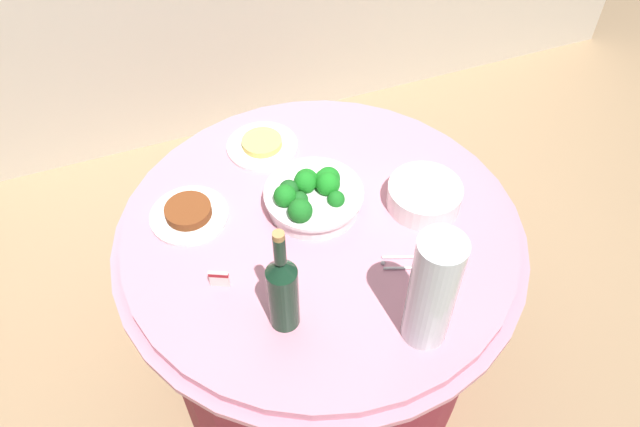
{
  "coord_description": "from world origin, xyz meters",
  "views": [
    {
      "loc": [
        -0.4,
        -1.05,
        2.08
      ],
      "look_at": [
        0.0,
        0.0,
        0.79
      ],
      "focal_mm": 35.23,
      "sensor_mm": 36.0,
      "label": 1
    }
  ],
  "objects_px": {
    "serving_tongs": "(410,262)",
    "label_placard_front": "(219,278)",
    "wine_bottle": "(283,290)",
    "broccoli_bowl": "(312,195)",
    "food_plate_stir_fry": "(189,213)",
    "plate_stack": "(424,196)",
    "food_plate_noodles": "(262,145)",
    "decorative_fruit_vase": "(431,296)"
  },
  "relations": [
    {
      "from": "food_plate_noodles",
      "to": "label_placard_front",
      "type": "height_order",
      "value": "label_placard_front"
    },
    {
      "from": "plate_stack",
      "to": "label_placard_front",
      "type": "distance_m",
      "value": 0.62
    },
    {
      "from": "plate_stack",
      "to": "food_plate_stir_fry",
      "type": "distance_m",
      "value": 0.66
    },
    {
      "from": "food_plate_noodles",
      "to": "decorative_fruit_vase",
      "type": "bearing_deg",
      "value": -77.34
    },
    {
      "from": "wine_bottle",
      "to": "food_plate_noodles",
      "type": "relative_size",
      "value": 1.53
    },
    {
      "from": "plate_stack",
      "to": "wine_bottle",
      "type": "relative_size",
      "value": 0.62
    },
    {
      "from": "plate_stack",
      "to": "broccoli_bowl",
      "type": "bearing_deg",
      "value": 161.42
    },
    {
      "from": "decorative_fruit_vase",
      "to": "food_plate_stir_fry",
      "type": "distance_m",
      "value": 0.73
    },
    {
      "from": "broccoli_bowl",
      "to": "plate_stack",
      "type": "height_order",
      "value": "broccoli_bowl"
    },
    {
      "from": "plate_stack",
      "to": "food_plate_stir_fry",
      "type": "bearing_deg",
      "value": 163.47
    },
    {
      "from": "food_plate_noodles",
      "to": "serving_tongs",
      "type": "bearing_deg",
      "value": -67.68
    },
    {
      "from": "wine_bottle",
      "to": "food_plate_stir_fry",
      "type": "bearing_deg",
      "value": 109.24
    },
    {
      "from": "food_plate_noodles",
      "to": "food_plate_stir_fry",
      "type": "bearing_deg",
      "value": -144.16
    },
    {
      "from": "serving_tongs",
      "to": "wine_bottle",
      "type": "bearing_deg",
      "value": -172.59
    },
    {
      "from": "plate_stack",
      "to": "food_plate_stir_fry",
      "type": "height_order",
      "value": "plate_stack"
    },
    {
      "from": "serving_tongs",
      "to": "food_plate_noodles",
      "type": "xyz_separation_m",
      "value": [
        -0.23,
        0.57,
        0.01
      ]
    },
    {
      "from": "plate_stack",
      "to": "wine_bottle",
      "type": "height_order",
      "value": "wine_bottle"
    },
    {
      "from": "decorative_fruit_vase",
      "to": "serving_tongs",
      "type": "bearing_deg",
      "value": 72.64
    },
    {
      "from": "wine_bottle",
      "to": "serving_tongs",
      "type": "relative_size",
      "value": 2.03
    },
    {
      "from": "serving_tongs",
      "to": "decorative_fruit_vase",
      "type": "bearing_deg",
      "value": -107.36
    },
    {
      "from": "plate_stack",
      "to": "wine_bottle",
      "type": "bearing_deg",
      "value": -155.44
    },
    {
      "from": "plate_stack",
      "to": "wine_bottle",
      "type": "xyz_separation_m",
      "value": [
        -0.49,
        -0.23,
        0.09
      ]
    },
    {
      "from": "food_plate_stir_fry",
      "to": "broccoli_bowl",
      "type": "bearing_deg",
      "value": -14.66
    },
    {
      "from": "food_plate_stir_fry",
      "to": "serving_tongs",
      "type": "bearing_deg",
      "value": -35.73
    },
    {
      "from": "wine_bottle",
      "to": "food_plate_noodles",
      "type": "bearing_deg",
      "value": 77.83
    },
    {
      "from": "broccoli_bowl",
      "to": "serving_tongs",
      "type": "bearing_deg",
      "value": -58.23
    },
    {
      "from": "plate_stack",
      "to": "label_placard_front",
      "type": "relative_size",
      "value": 3.82
    },
    {
      "from": "broccoli_bowl",
      "to": "food_plate_stir_fry",
      "type": "xyz_separation_m",
      "value": [
        -0.34,
        0.09,
        -0.03
      ]
    },
    {
      "from": "food_plate_stir_fry",
      "to": "food_plate_noodles",
      "type": "height_order",
      "value": "food_plate_stir_fry"
    },
    {
      "from": "serving_tongs",
      "to": "food_plate_stir_fry",
      "type": "bearing_deg",
      "value": 144.27
    },
    {
      "from": "decorative_fruit_vase",
      "to": "food_plate_noodles",
      "type": "distance_m",
      "value": 0.79
    },
    {
      "from": "broccoli_bowl",
      "to": "food_plate_stir_fry",
      "type": "distance_m",
      "value": 0.35
    },
    {
      "from": "wine_bottle",
      "to": "label_placard_front",
      "type": "relative_size",
      "value": 6.11
    },
    {
      "from": "food_plate_stir_fry",
      "to": "label_placard_front",
      "type": "height_order",
      "value": "label_placard_front"
    },
    {
      "from": "broccoli_bowl",
      "to": "decorative_fruit_vase",
      "type": "relative_size",
      "value": 0.82
    },
    {
      "from": "serving_tongs",
      "to": "label_placard_front",
      "type": "xyz_separation_m",
      "value": [
        -0.49,
        0.11,
        0.03
      ]
    },
    {
      "from": "wine_bottle",
      "to": "serving_tongs",
      "type": "height_order",
      "value": "wine_bottle"
    },
    {
      "from": "broccoli_bowl",
      "to": "label_placard_front",
      "type": "height_order",
      "value": "broccoli_bowl"
    },
    {
      "from": "food_plate_stir_fry",
      "to": "label_placard_front",
      "type": "relative_size",
      "value": 4.0
    },
    {
      "from": "food_plate_stir_fry",
      "to": "label_placard_front",
      "type": "distance_m",
      "value": 0.26
    },
    {
      "from": "broccoli_bowl",
      "to": "food_plate_noodles",
      "type": "height_order",
      "value": "broccoli_bowl"
    },
    {
      "from": "wine_bottle",
      "to": "plate_stack",
      "type": "bearing_deg",
      "value": 24.56
    }
  ]
}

